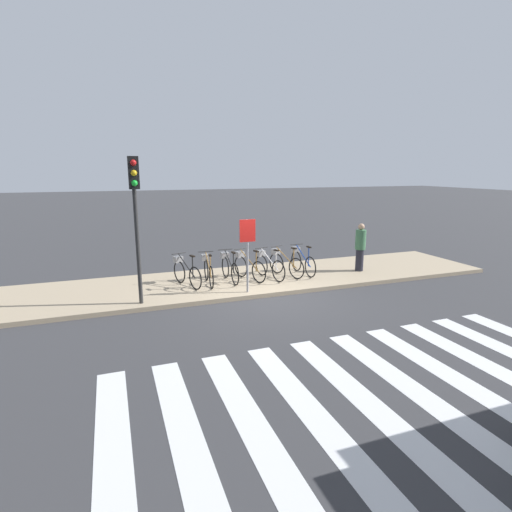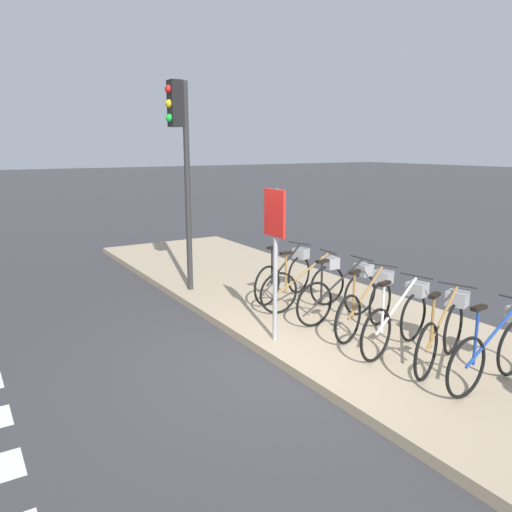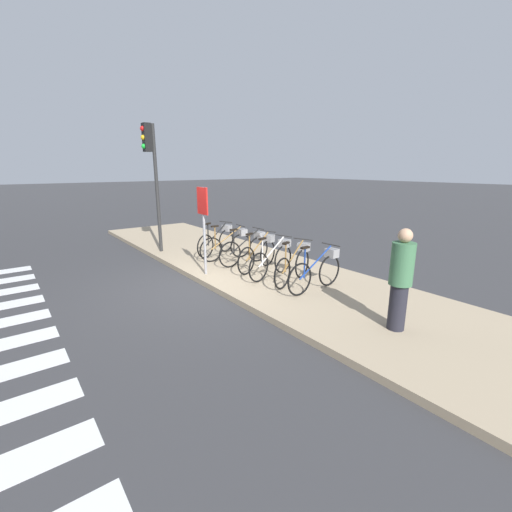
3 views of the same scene
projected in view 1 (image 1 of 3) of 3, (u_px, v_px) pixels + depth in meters
ground_plane at (267, 298)px, 10.89m from camera, size 120.00×120.00×0.00m
sidewalk at (248, 280)px, 12.37m from camera, size 15.79×3.26×0.12m
road_crosswalk at (492, 476)px, 4.54m from camera, size 8.55×8.00×0.01m
parked_bicycle_0 at (185, 271)px, 11.53m from camera, size 0.64×1.50×0.97m
parked_bicycle_1 at (208, 269)px, 11.71m from camera, size 0.46×1.57×0.97m
parked_bicycle_2 at (229, 267)px, 12.05m from camera, size 0.46×1.57×0.97m
parked_bicycle_3 at (248, 265)px, 12.20m from camera, size 0.62×1.50×0.97m
parked_bicycle_4 at (268, 264)px, 12.34m from camera, size 0.53×1.54×0.97m
parked_bicycle_5 at (284, 262)px, 12.63m from camera, size 0.65×1.49×0.97m
parked_bicycle_6 at (302, 260)px, 12.89m from camera, size 0.46×1.57×0.97m
pedestrian at (360, 246)px, 13.14m from camera, size 0.34×0.34×1.58m
traffic_light at (135, 200)px, 9.43m from camera, size 0.24×0.40×3.60m
sign_post at (247, 243)px, 10.68m from camera, size 0.44×0.07×2.01m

